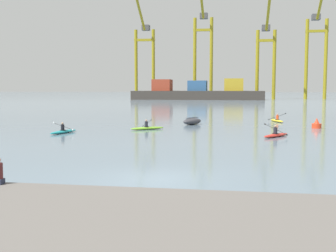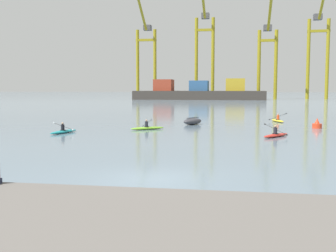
{
  "view_description": "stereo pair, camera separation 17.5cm",
  "coord_description": "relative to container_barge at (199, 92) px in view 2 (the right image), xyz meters",
  "views": [
    {
      "loc": [
        3.43,
        -17.33,
        3.88
      ],
      "look_at": [
        -2.32,
        18.52,
        0.6
      ],
      "focal_mm": 44.97,
      "sensor_mm": 36.0,
      "label": 1
    },
    {
      "loc": [
        3.6,
        -17.3,
        3.88
      ],
      "look_at": [
        -2.32,
        18.52,
        0.6
      ],
      "focal_mm": 44.97,
      "sensor_mm": 36.0,
      "label": 2
    }
  ],
  "objects": [
    {
      "name": "ground_plane",
      "position": [
        9.23,
        -125.3,
        -2.4
      ],
      "size": [
        800.0,
        800.0,
        0.0
      ],
      "primitive_type": "plane",
      "color": "slate"
    },
    {
      "name": "container_barge",
      "position": [
        0.0,
        0.0,
        0.0
      ],
      "size": [
        44.11,
        10.23,
        7.04
      ],
      "color": "#38332D",
      "rests_on": "ground"
    },
    {
      "name": "gantry_crane_west",
      "position": [
        -21.6,
        14.45,
        15.37
      ],
      "size": [
        7.91,
        18.73,
        36.42
      ],
      "color": "olive",
      "rests_on": "ground"
    },
    {
      "name": "gantry_crane_west_mid",
      "position": [
        0.8,
        11.6,
        16.55
      ],
      "size": [
        7.21,
        16.57,
        36.22
      ],
      "color": "olive",
      "rests_on": "ground"
    },
    {
      "name": "gantry_crane_east_mid",
      "position": [
        22.81,
        6.63,
        13.96
      ],
      "size": [
        6.89,
        17.66,
        33.01
      ],
      "color": "olive",
      "rests_on": "ground"
    },
    {
      "name": "gantry_crane_east",
      "position": [
        40.29,
        11.79,
        15.96
      ],
      "size": [
        7.66,
        15.22,
        37.21
      ],
      "color": "olive",
      "rests_on": "ground"
    },
    {
      "name": "capsized_dinghy",
      "position": [
        8.15,
        -98.17,
        -2.05
      ],
      "size": [
        2.38,
        2.77,
        0.76
      ],
      "color": "#38383D",
      "rests_on": "ground"
    },
    {
      "name": "channel_buoy",
      "position": [
        20.48,
        -100.25,
        -2.04
      ],
      "size": [
        0.9,
        0.9,
        1.0
      ],
      "color": "red",
      "rests_on": "ground"
    },
    {
      "name": "kayak_red",
      "position": [
        15.89,
        -108.38,
        -2.23
      ],
      "size": [
        2.49,
        3.1,
        1.05
      ],
      "color": "red",
      "rests_on": "ground"
    },
    {
      "name": "kayak_yellow",
      "position": [
        17.44,
        -92.85,
        -2.23
      ],
      "size": [
        2.12,
        3.43,
        1.03
      ],
      "color": "yellow",
      "rests_on": "ground"
    },
    {
      "name": "kayak_teal",
      "position": [
        -1.95,
        -108.49,
        -2.23
      ],
      "size": [
        2.16,
        3.44,
        0.95
      ],
      "color": "teal",
      "rests_on": "ground"
    },
    {
      "name": "kayak_lime",
      "position": [
        4.52,
        -104.2,
        -2.23
      ],
      "size": [
        3.09,
        2.5,
        1.06
      ],
      "color": "#7ABC2D",
      "rests_on": "ground"
    }
  ]
}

